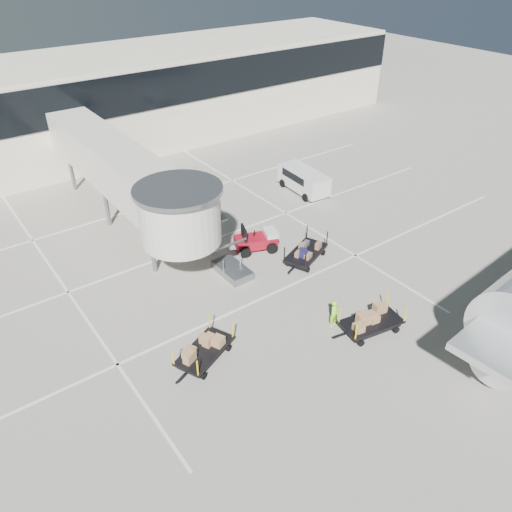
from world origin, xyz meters
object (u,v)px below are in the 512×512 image
object	(u,v)px
baggage_tug	(257,241)
box_cart_far	(204,351)
box_cart_near	(371,322)
minivan	(303,179)
suitcase_cart	(306,253)
ground_worker	(334,313)

from	to	relation	value
baggage_tug	box_cart_far	distance (m)	10.23
box_cart_near	minivan	world-z (taller)	minivan
suitcase_cart	ground_worker	world-z (taller)	ground_worker
ground_worker	box_cart_near	bearing A→B (deg)	-60.46
suitcase_cart	minivan	size ratio (longest dim) A/B	0.83
box_cart_far	suitcase_cart	bearing A→B (deg)	-2.85
suitcase_cart	box_cart_far	world-z (taller)	suitcase_cart
baggage_tug	ground_worker	world-z (taller)	baggage_tug
minivan	box_cart_far	bearing A→B (deg)	-140.62
minivan	baggage_tug	bearing A→B (deg)	-144.97
box_cart_near	minivan	distance (m)	16.68
baggage_tug	box_cart_near	bearing A→B (deg)	-69.79
box_cart_near	box_cart_far	size ratio (longest dim) A/B	1.06
baggage_tug	box_cart_far	world-z (taller)	baggage_tug
baggage_tug	box_cart_far	size ratio (longest dim) A/B	0.79
box_cart_near	ground_worker	xyz separation A→B (m)	(-1.14, 1.48, 0.15)
box_cart_near	box_cart_far	xyz separation A→B (m)	(-7.88, 3.30, -0.06)
box_cart_near	box_cart_far	world-z (taller)	box_cart_near
baggage_tug	ground_worker	distance (m)	8.40
baggage_tug	suitcase_cart	xyz separation A→B (m)	(1.67, -2.85, -0.12)
box_cart_far	box_cart_near	bearing A→B (deg)	-46.45
ground_worker	minivan	bearing A→B (deg)	47.02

